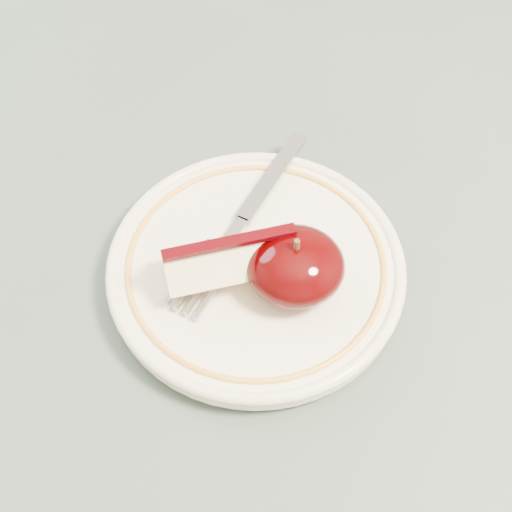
{
  "coord_description": "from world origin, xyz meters",
  "views": [
    {
      "loc": [
        0.05,
        -0.3,
        1.18
      ],
      "look_at": [
        0.05,
        -0.02,
        0.78
      ],
      "focal_mm": 50.0,
      "sensor_mm": 36.0,
      "label": 1
    }
  ],
  "objects_px": {
    "fork": "(242,221)",
    "table": "(199,310)",
    "plate": "(256,267)",
    "apple_half": "(295,266)"
  },
  "relations": [
    {
      "from": "table",
      "to": "apple_half",
      "type": "relative_size",
      "value": 13.41
    },
    {
      "from": "plate",
      "to": "fork",
      "type": "xyz_separation_m",
      "value": [
        -0.01,
        0.03,
        0.01
      ]
    },
    {
      "from": "table",
      "to": "plate",
      "type": "relative_size",
      "value": 4.26
    },
    {
      "from": "apple_half",
      "to": "fork",
      "type": "relative_size",
      "value": 0.39
    },
    {
      "from": "apple_half",
      "to": "fork",
      "type": "xyz_separation_m",
      "value": [
        -0.04,
        0.05,
        -0.02
      ]
    },
    {
      "from": "table",
      "to": "fork",
      "type": "xyz_separation_m",
      "value": [
        0.04,
        0.01,
        0.11
      ]
    },
    {
      "from": "plate",
      "to": "table",
      "type": "bearing_deg",
      "value": 154.5
    },
    {
      "from": "plate",
      "to": "fork",
      "type": "bearing_deg",
      "value": 107.66
    },
    {
      "from": "fork",
      "to": "table",
      "type": "bearing_deg",
      "value": 133.27
    },
    {
      "from": "apple_half",
      "to": "table",
      "type": "bearing_deg",
      "value": 152.88
    }
  ]
}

